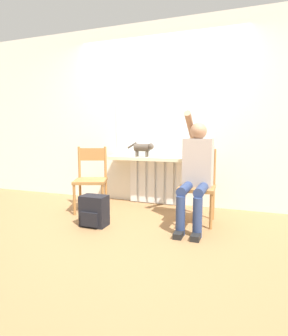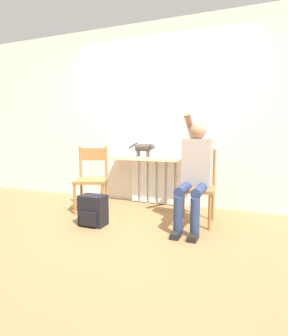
{
  "view_description": "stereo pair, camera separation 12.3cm",
  "coord_description": "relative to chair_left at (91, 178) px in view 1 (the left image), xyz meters",
  "views": [
    {
      "loc": [
        1.27,
        -2.89,
        1.1
      ],
      "look_at": [
        0.0,
        0.58,
        0.62
      ],
      "focal_mm": 30.0,
      "sensor_mm": 36.0,
      "label": 1
    },
    {
      "loc": [
        1.38,
        -2.84,
        1.1
      ],
      "look_at": [
        0.0,
        0.58,
        0.62
      ],
      "focal_mm": 30.0,
      "sensor_mm": 36.0,
      "label": 2
    }
  ],
  "objects": [
    {
      "name": "ground_plane",
      "position": [
        0.75,
        -0.47,
        -0.46
      ],
      "size": [
        12.0,
        12.0,
        0.0
      ],
      "primitive_type": "plane",
      "color": "olive"
    },
    {
      "name": "wall_with_window",
      "position": [
        0.75,
        0.76,
        0.89
      ],
      "size": [
        7.0,
        0.06,
        2.7
      ],
      "color": "white",
      "rests_on": "ground_plane"
    },
    {
      "name": "radiator",
      "position": [
        0.75,
        0.68,
        -0.12
      ],
      "size": [
        0.87,
        0.08,
        0.68
      ],
      "color": "white",
      "rests_on": "ground_plane"
    },
    {
      "name": "windowsill",
      "position": [
        0.75,
        0.57,
        0.25
      ],
      "size": [
        1.44,
        0.31,
        0.05
      ],
      "color": "beige",
      "rests_on": "radiator"
    },
    {
      "name": "window_glass",
      "position": [
        0.75,
        0.72,
        0.79
      ],
      "size": [
        1.38,
        0.01,
        1.04
      ],
      "color": "white",
      "rests_on": "windowsill"
    },
    {
      "name": "chair_left",
      "position": [
        0.0,
        0.0,
        0.0
      ],
      "size": [
        0.55,
        0.55,
        0.89
      ],
      "rotation": [
        0.0,
        0.0,
        0.37
      ],
      "color": "#9E6B38",
      "rests_on": "ground_plane"
    },
    {
      "name": "chair_right",
      "position": [
        1.47,
        0.0,
        0.0
      ],
      "size": [
        0.44,
        0.44,
        0.89
      ],
      "rotation": [
        0.0,
        0.0,
        0.05
      ],
      "color": "#9E6B38",
      "rests_on": "ground_plane"
    },
    {
      "name": "person",
      "position": [
        1.48,
        -0.12,
        0.21
      ],
      "size": [
        0.36,
        1.04,
        1.34
      ],
      "color": "navy",
      "rests_on": "ground_plane"
    },
    {
      "name": "cat",
      "position": [
        0.58,
        0.53,
        0.41
      ],
      "size": [
        0.42,
        0.11,
        0.22
      ],
      "color": "#4C4238",
      "rests_on": "windowsill"
    },
    {
      "name": "backpack",
      "position": [
        0.37,
        -0.57,
        -0.28
      ],
      "size": [
        0.3,
        0.23,
        0.36
      ],
      "color": "black",
      "rests_on": "ground_plane"
    }
  ]
}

